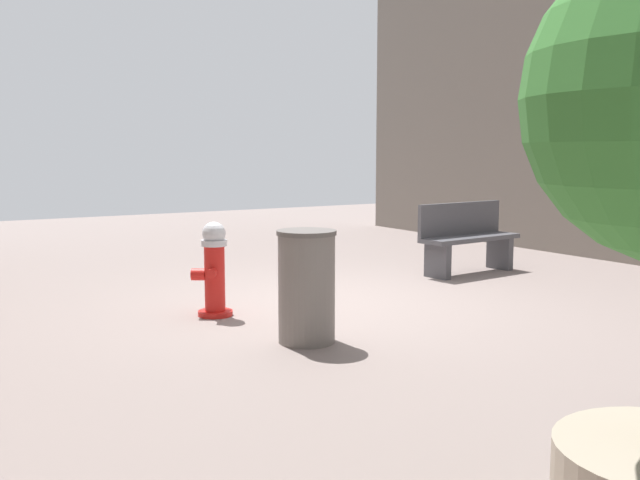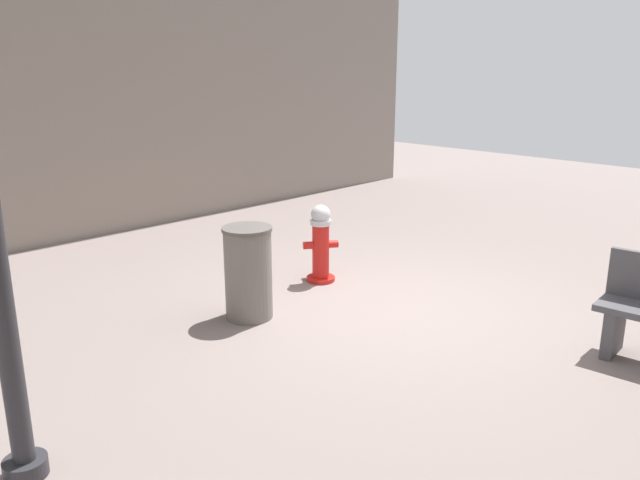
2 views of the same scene
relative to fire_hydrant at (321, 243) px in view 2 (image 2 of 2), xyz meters
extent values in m
plane|color=gray|center=(-1.30, 0.07, -0.48)|extent=(23.40, 23.40, 0.00)
cylinder|color=red|center=(0.00, 0.00, -0.45)|extent=(0.35, 0.35, 0.05)
cylinder|color=red|center=(0.00, 0.00, -0.10)|extent=(0.20, 0.20, 0.66)
cylinder|color=silver|center=(0.00, 0.00, 0.26)|extent=(0.26, 0.26, 0.06)
sphere|color=silver|center=(0.00, 0.00, 0.35)|extent=(0.24, 0.24, 0.24)
cylinder|color=red|center=(0.08, 0.13, -0.02)|extent=(0.15, 0.16, 0.09)
cylinder|color=red|center=(-0.09, -0.12, -0.02)|extent=(0.15, 0.16, 0.09)
cylinder|color=red|center=(0.13, -0.09, -0.06)|extent=(0.18, 0.18, 0.12)
cube|color=#4C4C51|center=(-3.32, -0.47, -0.25)|extent=(0.13, 0.40, 0.45)
cylinder|color=#2D2D33|center=(-1.35, 4.04, -0.42)|extent=(0.28, 0.28, 0.12)
cylinder|color=slate|center=(-0.29, 1.34, -0.01)|extent=(0.49, 0.49, 0.94)
cylinder|color=#5B5551|center=(-0.29, 1.34, 0.48)|extent=(0.52, 0.52, 0.04)
camera|label=1|loc=(2.75, 6.56, 1.17)|focal=40.09mm
camera|label=2|loc=(-5.21, 5.20, 2.12)|focal=35.61mm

